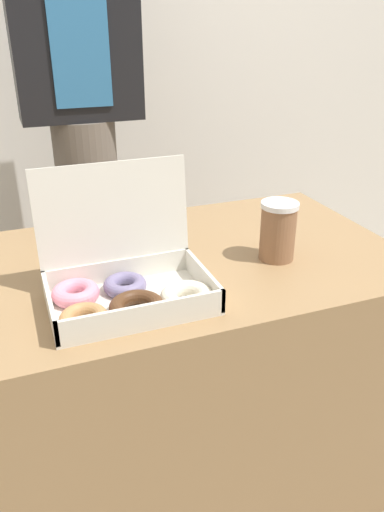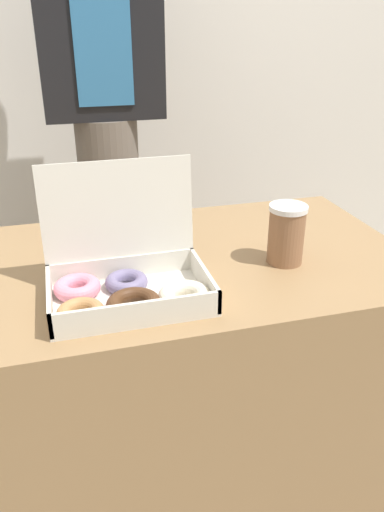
% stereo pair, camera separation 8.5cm
% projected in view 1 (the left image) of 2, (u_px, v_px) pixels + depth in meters
% --- Properties ---
extents(ground_plane, '(14.00, 14.00, 0.00)m').
position_uv_depth(ground_plane, '(182.00, 472.00, 1.53)').
color(ground_plane, gray).
extents(wall_back, '(10.00, 0.05, 2.60)m').
position_uv_depth(wall_back, '(85.00, 5.00, 1.82)').
color(wall_back, silver).
rests_on(wall_back, ground_plane).
extents(table, '(1.09, 0.66, 0.73)m').
position_uv_depth(table, '(181.00, 377.00, 1.37)').
color(table, '#99754C').
rests_on(table, ground_plane).
extents(donut_box, '(0.33, 0.25, 0.26)m').
position_uv_depth(donut_box, '(127.00, 285.00, 1.00)').
color(donut_box, silver).
rests_on(donut_box, table).
extents(coffee_cup, '(0.09, 0.09, 0.14)m').
position_uv_depth(coffee_cup, '(278.00, 231.00, 1.18)').
color(coffee_cup, '#8C6042').
rests_on(coffee_cup, table).
extents(person_customer, '(0.37, 0.22, 1.81)m').
position_uv_depth(person_customer, '(81.00, 104.00, 1.56)').
color(person_customer, '#665B51').
rests_on(person_customer, ground_plane).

